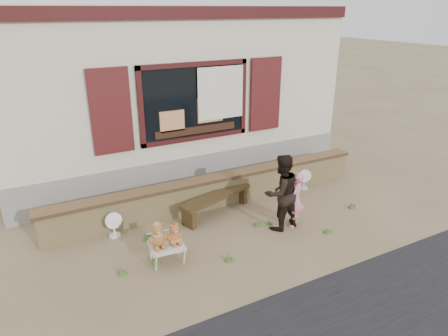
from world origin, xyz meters
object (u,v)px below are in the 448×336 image
child (295,200)px  teddy_bear_right (174,233)px  adult (281,192)px  folding_chair (167,246)px  bench (216,200)px  teddy_bear_left (157,235)px

child → teddy_bear_right: bearing=-39.5°
child → adult: 0.36m
folding_chair → child: size_ratio=0.53×
folding_chair → adult: adult is taller
bench → folding_chair: 1.85m
folding_chair → child: (2.60, -0.00, 0.25)m
teddy_bear_left → teddy_bear_right: size_ratio=1.18×
teddy_bear_left → child: child is taller
bench → child: (1.12, -1.13, 0.24)m
child → bench: bearing=-84.9°
bench → adult: size_ratio=1.16×
teddy_bear_right → child: size_ratio=0.33×
bench → teddy_bear_right: teddy_bear_right is taller
teddy_bear_left → child: bearing=5.3°
bench → adult: adult is taller
teddy_bear_left → bench: bearing=40.3°
folding_chair → adult: bearing=7.3°
teddy_bear_left → adult: adult is taller
bench → adult: 1.41m
teddy_bear_right → child: bearing=5.9°
bench → teddy_bear_left: bearing=-164.2°
bench → folding_chair: bench is taller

